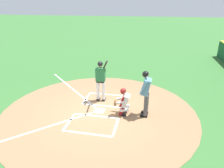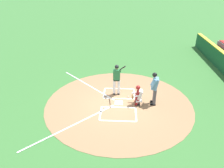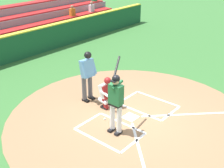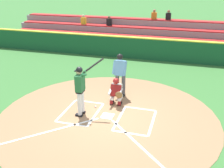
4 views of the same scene
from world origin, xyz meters
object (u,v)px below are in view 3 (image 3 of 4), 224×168
object	(u,v)px
batter	(116,100)
catcher	(108,92)
baseball	(105,119)
plate_umpire	(87,73)

from	to	relation	value
batter	catcher	distance (m)	1.62
catcher	batter	bearing A→B (deg)	49.75
batter	baseball	world-z (taller)	batter
catcher	plate_umpire	xyz separation A→B (m)	(0.08, -0.86, 0.49)
plate_umpire	baseball	bearing A→B (deg)	64.91
batter	catcher	size ratio (longest dim) A/B	1.88
batter	baseball	xyz separation A→B (m)	(-0.29, -0.69, -1.06)
baseball	plate_umpire	bearing A→B (deg)	-115.09
batter	catcher	xyz separation A→B (m)	(-0.99, -1.17, -0.51)
catcher	plate_umpire	distance (m)	0.99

